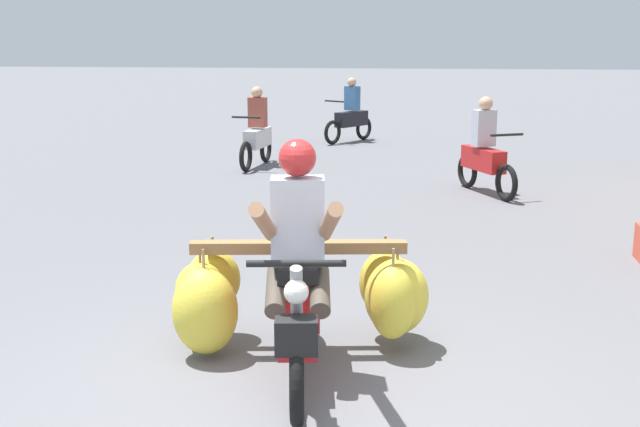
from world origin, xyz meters
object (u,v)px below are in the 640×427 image
motorbike_distant_ahead_left (257,134)px  motorbike_distant_far_ahead (351,116)px  motorbike_main_loaded (297,290)px  motorbike_distant_ahead_right (484,155)px

motorbike_distant_ahead_left → motorbike_distant_far_ahead: bearing=70.9°
motorbike_main_loaded → motorbike_distant_ahead_left: bearing=104.4°
motorbike_main_loaded → motorbike_distant_far_ahead: size_ratio=1.37×
motorbike_distant_ahead_left → motorbike_distant_far_ahead: 3.89m
motorbike_distant_far_ahead → motorbike_distant_ahead_right: bearing=-66.0°
motorbike_distant_ahead_left → motorbike_distant_ahead_right: same height
motorbike_distant_ahead_left → motorbike_distant_ahead_right: (3.81, -2.01, 0.00)m
motorbike_distant_ahead_left → motorbike_distant_ahead_right: size_ratio=1.09×
motorbike_main_loaded → motorbike_distant_far_ahead: (-0.88, 12.04, 0.07)m
motorbike_distant_far_ahead → motorbike_main_loaded: bearing=-85.8°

